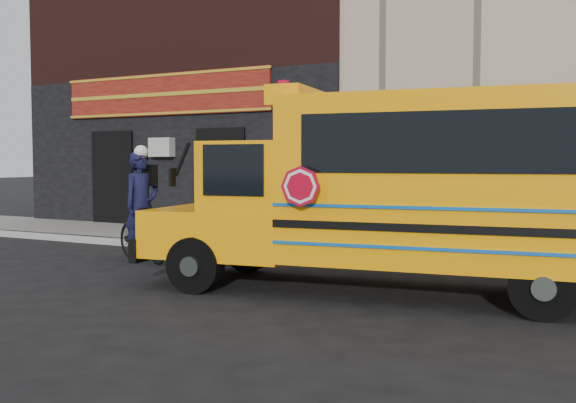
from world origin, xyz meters
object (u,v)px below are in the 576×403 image
Objects in this scene: bicycle at (142,232)px; cyclist at (142,208)px; school_bus at (407,187)px; sign_pole at (382,180)px.

cyclist is at bearing -118.03° from bicycle.
bicycle is at bearing 173.08° from school_bus.
sign_pole is (-1.18, 2.37, 0.03)m from school_bus.
sign_pole is at bearing -44.56° from bicycle.
cyclist is at bearing 173.88° from school_bus.
cyclist is (-5.20, 0.56, -0.50)m from school_bus.
school_bus is at bearing -82.18° from cyclist.
school_bus is 2.65m from sign_pole.
bicycle is at bearing -157.04° from sign_pole.
cyclist is (0.07, -0.08, 0.46)m from bicycle.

